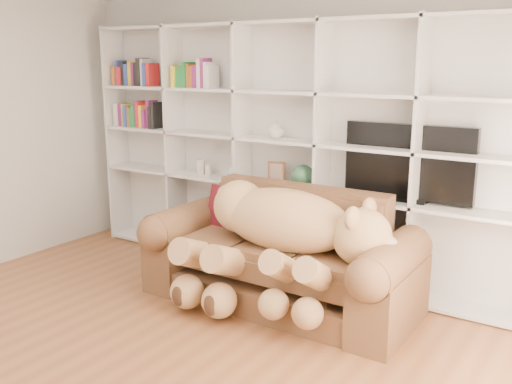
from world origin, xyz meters
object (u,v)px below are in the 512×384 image
Objects in this scene: gift_box at (376,331)px; tv at (408,163)px; sofa at (281,261)px; teddy_bear at (280,234)px.

tv is (-0.16, 1.00, 1.08)m from gift_box.
sofa reaches higher than gift_box.
sofa is 8.18× the size of gift_box.
teddy_bear reaches higher than gift_box.
sofa is at bearing 162.96° from gift_box.
tv is at bearing 40.42° from sofa.
tv reaches higher than sofa.
sofa is at bearing 114.99° from teddy_bear.
tv is (0.72, 0.89, 0.52)m from teddy_bear.
teddy_bear is (0.10, -0.19, 0.31)m from sofa.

